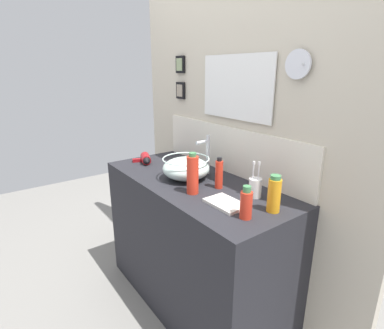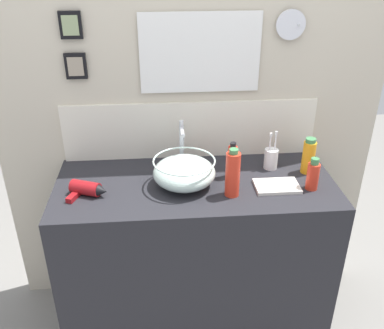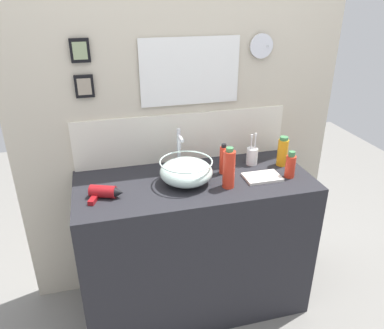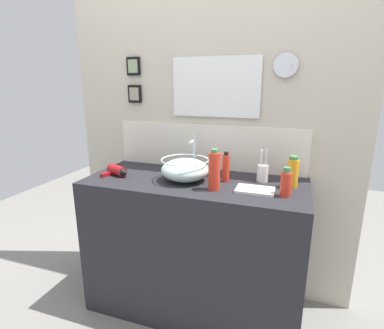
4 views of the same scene
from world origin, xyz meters
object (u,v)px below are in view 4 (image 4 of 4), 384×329
(glass_bowl_sink, at_px, (185,169))
(hand_towel, at_px, (255,190))
(toothbrush_cup, at_px, (263,173))
(lotion_bottle, at_px, (286,183))
(soap_dispenser, at_px, (214,171))
(shampoo_bottle, at_px, (293,173))
(spray_bottle, at_px, (226,168))
(faucet, at_px, (194,152))
(hair_drier, at_px, (118,171))

(glass_bowl_sink, xyz_separation_m, hand_towel, (0.43, -0.06, -0.06))
(toothbrush_cup, relative_size, lotion_bottle, 1.27)
(toothbrush_cup, height_order, soap_dispenser, soap_dispenser)
(shampoo_bottle, distance_m, spray_bottle, 0.38)
(glass_bowl_sink, height_order, soap_dispenser, soap_dispenser)
(faucet, relative_size, hair_drier, 1.35)
(soap_dispenser, distance_m, hand_towel, 0.25)
(spray_bottle, bearing_deg, glass_bowl_sink, -164.94)
(glass_bowl_sink, bearing_deg, spray_bottle, 15.06)
(faucet, relative_size, soap_dispenser, 1.11)
(shampoo_bottle, xyz_separation_m, spray_bottle, (-0.38, -0.01, -0.00))
(hair_drier, bearing_deg, faucet, 25.88)
(glass_bowl_sink, bearing_deg, hair_drier, -173.48)
(faucet, distance_m, hair_drier, 0.51)
(spray_bottle, height_order, hand_towel, spray_bottle)
(hand_towel, bearing_deg, hair_drier, 179.41)
(soap_dispenser, relative_size, lotion_bottle, 1.46)
(glass_bowl_sink, bearing_deg, toothbrush_cup, 16.82)
(faucet, distance_m, spray_bottle, 0.27)
(faucet, bearing_deg, hair_drier, -154.12)
(glass_bowl_sink, relative_size, shampoo_bottle, 1.59)
(glass_bowl_sink, bearing_deg, lotion_bottle, -7.78)
(faucet, xyz_separation_m, hand_towel, (0.43, -0.23, -0.14))
(shampoo_bottle, bearing_deg, faucet, 171.89)
(toothbrush_cup, bearing_deg, hand_towel, -94.88)
(toothbrush_cup, bearing_deg, glass_bowl_sink, -163.18)
(hand_towel, bearing_deg, soap_dispenser, -168.90)
(hair_drier, relative_size, lotion_bottle, 1.21)
(shampoo_bottle, height_order, spray_bottle, shampoo_bottle)
(hair_drier, distance_m, spray_bottle, 0.70)
(glass_bowl_sink, xyz_separation_m, shampoo_bottle, (0.62, 0.08, 0.02))
(spray_bottle, xyz_separation_m, soap_dispenser, (-0.03, -0.17, 0.02))
(shampoo_bottle, relative_size, soap_dispenser, 0.80)
(glass_bowl_sink, relative_size, spray_bottle, 1.60)
(hand_towel, bearing_deg, spray_bottle, 147.53)
(hair_drier, xyz_separation_m, spray_bottle, (0.69, 0.12, 0.06))
(glass_bowl_sink, bearing_deg, faucet, 90.00)
(faucet, bearing_deg, toothbrush_cup, -3.71)
(toothbrush_cup, distance_m, shampoo_bottle, 0.19)
(toothbrush_cup, xyz_separation_m, hand_towel, (-0.02, -0.20, -0.05))
(toothbrush_cup, xyz_separation_m, shampoo_bottle, (0.17, -0.06, 0.03))
(spray_bottle, bearing_deg, shampoo_bottle, 1.89)
(hand_towel, bearing_deg, lotion_bottle, -7.49)
(hair_drier, height_order, soap_dispenser, soap_dispenser)
(glass_bowl_sink, bearing_deg, soap_dispenser, -26.23)
(shampoo_bottle, bearing_deg, hand_towel, -143.99)
(toothbrush_cup, bearing_deg, soap_dispenser, -134.96)
(toothbrush_cup, bearing_deg, spray_bottle, -161.23)
(toothbrush_cup, relative_size, spray_bottle, 1.10)
(spray_bottle, bearing_deg, faucet, 156.98)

